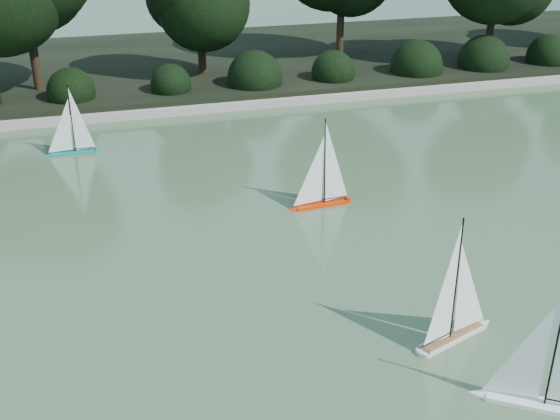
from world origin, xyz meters
name	(u,v)px	position (x,y,z in m)	size (l,w,h in m)	color
ground	(301,343)	(0.00, 0.00, 0.00)	(80.00, 80.00, 0.00)	#324A2C
pond_coping	(179,110)	(0.00, 9.00, 0.09)	(40.00, 0.35, 0.18)	gray
far_bank	(156,66)	(0.00, 13.00, 0.15)	(40.00, 8.00, 0.30)	black
shrub_hedge	(172,84)	(0.00, 9.90, 0.45)	(29.10, 1.10, 1.10)	black
sailboat_white_a	(532,383)	(1.87, -1.61, 0.27)	(1.12, 0.85, 1.71)	white
sailboat_white_b	(460,318)	(1.77, -0.37, 0.25)	(1.19, 0.57, 1.65)	silver
sailboat_orange	(317,193)	(1.38, 3.45, 0.24)	(1.13, 0.25, 1.53)	red
sailboat_teal	(68,143)	(-2.41, 7.05, 0.23)	(1.05, 0.19, 1.44)	#107F7E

